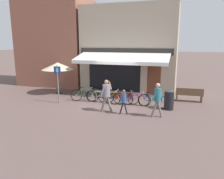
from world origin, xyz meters
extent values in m
plane|color=brown|center=(0.00, 0.00, 0.00)|extent=(160.00, 160.00, 0.00)
cube|color=tan|center=(0.07, 4.41, 3.10)|extent=(6.91, 3.00, 6.20)
cube|color=black|center=(-0.69, 2.89, 1.25)|extent=(3.80, 0.04, 2.20)
cube|color=#5B2D1E|center=(2.14, 2.89, 1.05)|extent=(0.90, 0.04, 2.10)
cube|color=#282623|center=(0.07, 2.89, 2.98)|extent=(6.57, 0.06, 0.44)
cube|color=white|center=(0.07, 1.98, 2.66)|extent=(6.22, 1.87, 0.50)
cube|color=white|center=(0.07, 1.05, 2.33)|extent=(6.22, 0.03, 0.20)
cube|color=#8E5647|center=(-6.48, 4.91, 3.53)|extent=(5.78, 4.00, 7.05)
cylinder|color=#47494F|center=(0.39, 0.36, 0.55)|extent=(4.62, 0.04, 0.04)
cylinder|color=#47494F|center=(-1.87, 0.36, 0.28)|extent=(0.04, 0.04, 0.55)
cylinder|color=#47494F|center=(2.65, 0.36, 0.28)|extent=(0.04, 0.04, 0.55)
torus|color=black|center=(-1.20, 0.18, 0.37)|extent=(0.76, 0.26, 0.74)
cylinder|color=#9E9EA3|center=(-1.20, 0.18, 0.37)|extent=(0.08, 0.08, 0.08)
torus|color=black|center=(-2.25, 0.02, 0.37)|extent=(0.76, 0.26, 0.74)
cylinder|color=#9E9EA3|center=(-2.25, 0.02, 0.37)|extent=(0.08, 0.08, 0.08)
cylinder|color=#23703D|center=(-1.60, 0.15, 0.53)|extent=(0.58, 0.17, 0.39)
cylinder|color=#23703D|center=(-1.64, 0.16, 0.72)|extent=(0.65, 0.13, 0.05)
cylinder|color=#23703D|center=(-1.92, 0.10, 0.54)|extent=(0.13, 0.08, 0.39)
cylinder|color=#23703D|center=(-2.06, 0.05, 0.36)|extent=(0.37, 0.09, 0.05)
cylinder|color=#23703D|center=(-2.11, 0.07, 0.55)|extent=(0.32, 0.13, 0.38)
cylinder|color=#23703D|center=(-1.26, 0.20, 0.54)|extent=(0.16, 0.07, 0.36)
cylinder|color=#9E9EA3|center=(-1.98, 0.12, 0.78)|extent=(0.06, 0.04, 0.11)
cube|color=black|center=(-2.00, 0.13, 0.85)|extent=(0.25, 0.14, 0.06)
cylinder|color=#9E9EA3|center=(-1.32, 0.22, 0.78)|extent=(0.03, 0.05, 0.14)
cylinder|color=#9E9EA3|center=(-1.33, 0.23, 0.85)|extent=(0.10, 0.52, 0.09)
torus|color=black|center=(-0.20, 0.16, 0.35)|extent=(0.70, 0.16, 0.70)
cylinder|color=#9E9EA3|center=(-0.20, 0.16, 0.35)|extent=(0.07, 0.07, 0.08)
torus|color=black|center=(-1.30, 0.13, 0.35)|extent=(0.70, 0.16, 0.70)
cylinder|color=#9E9EA3|center=(-1.30, 0.13, 0.35)|extent=(0.07, 0.07, 0.08)
cylinder|color=#BCB7B2|center=(-0.62, 0.13, 0.50)|extent=(0.62, 0.07, 0.37)
cylinder|color=#BCB7B2|center=(-0.66, 0.10, 0.68)|extent=(0.68, 0.06, 0.05)
cylinder|color=#BCB7B2|center=(-0.96, 0.12, 0.51)|extent=(0.13, 0.10, 0.37)
cylinder|color=#BCB7B2|center=(-1.11, 0.14, 0.34)|extent=(0.39, 0.05, 0.05)
cylinder|color=#BCB7B2|center=(-1.15, 0.11, 0.52)|extent=(0.33, 0.08, 0.36)
cylinder|color=#BCB7B2|center=(-0.26, 0.14, 0.51)|extent=(0.16, 0.09, 0.34)
cylinder|color=#9E9EA3|center=(-1.01, 0.09, 0.74)|extent=(0.06, 0.05, 0.11)
cube|color=black|center=(-1.03, 0.08, 0.81)|extent=(0.24, 0.11, 0.06)
cylinder|color=#9E9EA3|center=(-0.32, 0.10, 0.74)|extent=(0.03, 0.05, 0.14)
cylinder|color=#9E9EA3|center=(-0.32, 0.10, 0.81)|extent=(0.04, 0.52, 0.10)
torus|color=black|center=(0.52, 0.04, 0.37)|extent=(0.76, 0.26, 0.74)
cylinder|color=#9E9EA3|center=(0.52, 0.04, 0.37)|extent=(0.08, 0.08, 0.08)
torus|color=black|center=(-0.55, 0.21, 0.37)|extent=(0.76, 0.26, 0.74)
cylinder|color=#9E9EA3|center=(-0.55, 0.21, 0.37)|extent=(0.08, 0.08, 0.08)
cylinder|color=orange|center=(0.11, 0.08, 0.53)|extent=(0.60, 0.18, 0.39)
cylinder|color=orange|center=(0.07, 0.06, 0.72)|extent=(0.67, 0.14, 0.05)
cylinder|color=orange|center=(-0.22, 0.13, 0.54)|extent=(0.13, 0.08, 0.39)
cylinder|color=orange|center=(-0.36, 0.18, 0.36)|extent=(0.38, 0.09, 0.05)
cylinder|color=orange|center=(-0.41, 0.16, 0.55)|extent=(0.32, 0.13, 0.39)
cylinder|color=orange|center=(0.46, 0.03, 0.54)|extent=(0.16, 0.07, 0.36)
cylinder|color=#9E9EA3|center=(-0.28, 0.11, 0.78)|extent=(0.06, 0.04, 0.11)
cube|color=black|center=(-0.29, 0.10, 0.85)|extent=(0.25, 0.14, 0.06)
cylinder|color=#9E9EA3|center=(0.40, 0.00, 0.78)|extent=(0.03, 0.05, 0.14)
cylinder|color=#9E9EA3|center=(0.39, -0.01, 0.85)|extent=(0.11, 0.52, 0.09)
torus|color=black|center=(1.32, 0.35, 0.35)|extent=(0.68, 0.26, 0.70)
cylinder|color=#9E9EA3|center=(1.32, 0.35, 0.35)|extent=(0.09, 0.08, 0.07)
torus|color=black|center=(0.26, 0.01, 0.35)|extent=(0.68, 0.26, 0.70)
cylinder|color=#9E9EA3|center=(0.26, 0.01, 0.35)|extent=(0.09, 0.08, 0.07)
cylinder|color=#B21E1E|center=(0.92, 0.22, 0.50)|extent=(0.60, 0.22, 0.37)
cylinder|color=#B21E1E|center=(0.88, 0.21, 0.68)|extent=(0.66, 0.24, 0.05)
cylinder|color=#B21E1E|center=(0.59, 0.12, 0.51)|extent=(0.12, 0.06, 0.37)
cylinder|color=#B21E1E|center=(0.45, 0.07, 0.34)|extent=(0.38, 0.15, 0.05)
cylinder|color=#B21E1E|center=(0.41, 0.06, 0.52)|extent=(0.32, 0.14, 0.37)
cylinder|color=#B21E1E|center=(1.26, 0.33, 0.51)|extent=(0.16, 0.08, 0.34)
cylinder|color=#9E9EA3|center=(0.54, 0.10, 0.74)|extent=(0.06, 0.04, 0.11)
cube|color=black|center=(0.52, 0.10, 0.81)|extent=(0.26, 0.17, 0.05)
cylinder|color=#9E9EA3|center=(1.20, 0.32, 0.74)|extent=(0.03, 0.03, 0.14)
cylinder|color=#9E9EA3|center=(1.20, 0.32, 0.81)|extent=(0.18, 0.50, 0.03)
torus|color=black|center=(2.01, 0.20, 0.35)|extent=(0.72, 0.14, 0.71)
cylinder|color=#9E9EA3|center=(2.01, 0.20, 0.35)|extent=(0.07, 0.07, 0.08)
torus|color=black|center=(1.00, 0.18, 0.35)|extent=(0.72, 0.14, 0.71)
cylinder|color=#9E9EA3|center=(1.00, 0.18, 0.35)|extent=(0.07, 0.07, 0.08)
cylinder|color=#892D7A|center=(1.62, 0.21, 0.51)|extent=(0.57, 0.09, 0.38)
cylinder|color=#892D7A|center=(1.59, 0.24, 0.70)|extent=(0.62, 0.04, 0.05)
cylinder|color=#892D7A|center=(1.31, 0.21, 0.52)|extent=(0.12, 0.09, 0.38)
cylinder|color=#892D7A|center=(1.18, 0.19, 0.35)|extent=(0.36, 0.04, 0.05)
cylinder|color=#892D7A|center=(1.14, 0.21, 0.53)|extent=(0.31, 0.09, 0.37)
cylinder|color=#892D7A|center=(1.95, 0.22, 0.52)|extent=(0.15, 0.08, 0.34)
cylinder|color=#9E9EA3|center=(1.26, 0.24, 0.75)|extent=(0.06, 0.04, 0.11)
cube|color=black|center=(1.25, 0.25, 0.82)|extent=(0.24, 0.11, 0.06)
cylinder|color=#9E9EA3|center=(1.90, 0.25, 0.76)|extent=(0.03, 0.04, 0.14)
cylinder|color=#9E9EA3|center=(1.90, 0.26, 0.83)|extent=(0.03, 0.52, 0.09)
torus|color=black|center=(2.99, 0.01, 0.35)|extent=(0.72, 0.26, 0.70)
cylinder|color=#9E9EA3|center=(2.99, 0.01, 0.35)|extent=(0.08, 0.08, 0.08)
torus|color=black|center=(1.94, 0.22, 0.35)|extent=(0.72, 0.26, 0.70)
cylinder|color=#9E9EA3|center=(1.94, 0.22, 0.35)|extent=(0.08, 0.08, 0.08)
cylinder|color=#1E4793|center=(2.60, 0.11, 0.50)|extent=(0.60, 0.10, 0.37)
cylinder|color=#1E4793|center=(2.56, 0.14, 0.68)|extent=(0.65, 0.16, 0.05)
cylinder|color=#1E4793|center=(2.27, 0.18, 0.51)|extent=(0.12, 0.11, 0.37)
cylinder|color=#1E4793|center=(2.13, 0.18, 0.34)|extent=(0.37, 0.11, 0.05)
cylinder|color=#1E4793|center=(2.09, 0.21, 0.52)|extent=(0.32, 0.05, 0.37)
cylinder|color=#1E4793|center=(2.94, 0.05, 0.51)|extent=(0.15, 0.11, 0.34)
cylinder|color=#9E9EA3|center=(2.23, 0.21, 0.74)|extent=(0.06, 0.05, 0.11)
cube|color=black|center=(2.21, 0.23, 0.81)|extent=(0.26, 0.15, 0.06)
cylinder|color=#9E9EA3|center=(2.88, 0.09, 0.74)|extent=(0.03, 0.05, 0.14)
cylinder|color=#9E9EA3|center=(2.89, 0.10, 0.81)|extent=(0.12, 0.51, 0.09)
cylinder|color=slate|center=(0.41, -1.35, 0.41)|extent=(0.38, 0.19, 0.85)
cylinder|color=slate|center=(0.14, -1.52, 0.41)|extent=(0.38, 0.19, 0.85)
cylinder|color=gray|center=(0.27, -1.43, 1.14)|extent=(0.46, 0.46, 0.64)
sphere|color=#A87A5B|center=(0.27, -1.43, 1.60)|extent=(0.21, 0.21, 0.21)
cylinder|color=gray|center=(0.14, -1.64, 1.14)|extent=(0.31, 0.14, 0.58)
cylinder|color=gray|center=(0.37, -1.21, 1.28)|extent=(0.25, 0.19, 0.30)
cylinder|color=#A87A5B|center=(0.40, -1.22, 1.37)|extent=(0.20, 0.22, 0.44)
cube|color=black|center=(0.37, -1.27, 1.58)|extent=(0.03, 0.07, 0.14)
cylinder|color=black|center=(1.34, -1.51, 0.31)|extent=(0.26, 0.11, 0.63)
cylinder|color=black|center=(1.14, -1.61, 0.31)|extent=(0.26, 0.11, 0.63)
cylinder|color=#334C7F|center=(1.24, -1.56, 0.85)|extent=(0.26, 0.26, 0.48)
sphere|color=brown|center=(1.24, -1.56, 1.20)|extent=(0.16, 0.16, 0.16)
cylinder|color=#334C7F|center=(1.15, -1.68, 0.85)|extent=(0.21, 0.08, 0.43)
cylinder|color=#334C7F|center=(1.33, -1.44, 0.85)|extent=(0.21, 0.08, 0.43)
cylinder|color=slate|center=(3.03, -1.41, 0.41)|extent=(0.35, 0.14, 0.84)
cylinder|color=slate|center=(2.77, -1.57, 0.41)|extent=(0.35, 0.14, 0.84)
cylinder|color=#286675|center=(2.90, -1.49, 1.13)|extent=(0.36, 0.36, 0.64)
sphere|color=tan|center=(2.90, -1.49, 1.59)|extent=(0.21, 0.21, 0.21)
cylinder|color=#286675|center=(2.79, -1.67, 1.13)|extent=(0.29, 0.13, 0.57)
cylinder|color=#286675|center=(3.01, -1.31, 1.13)|extent=(0.29, 0.13, 0.57)
cylinder|color=black|center=(3.37, 0.00, 0.51)|extent=(0.52, 0.52, 1.02)
cone|color=#33353A|center=(3.37, 0.00, 1.07)|extent=(0.53, 0.53, 0.10)
cylinder|color=slate|center=(-3.03, -0.74, 1.14)|extent=(0.07, 0.07, 2.27)
cube|color=#14429E|center=(-3.03, -0.75, 1.99)|extent=(0.44, 0.02, 0.44)
cube|color=white|center=(-3.03, -0.76, 1.99)|extent=(0.14, 0.01, 0.22)
cylinder|color=#4C3D2D|center=(-4.40, 1.49, 1.08)|extent=(0.05, 0.05, 2.17)
cone|color=beige|center=(-4.40, 1.49, 1.97)|extent=(2.23, 2.23, 0.50)
cylinder|color=#262628|center=(-4.40, 1.49, 0.03)|extent=(0.44, 0.44, 0.06)
cube|color=brown|center=(4.44, 2.07, 0.45)|extent=(1.62, 0.53, 0.06)
cube|color=brown|center=(4.45, 1.88, 0.67)|extent=(1.60, 0.14, 0.40)
cube|color=brown|center=(3.72, 2.03, 0.23)|extent=(0.10, 0.36, 0.45)
cube|color=brown|center=(5.16, 2.11, 0.23)|extent=(0.10, 0.36, 0.45)
camera|label=1|loc=(4.00, -11.84, 3.59)|focal=35.00mm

